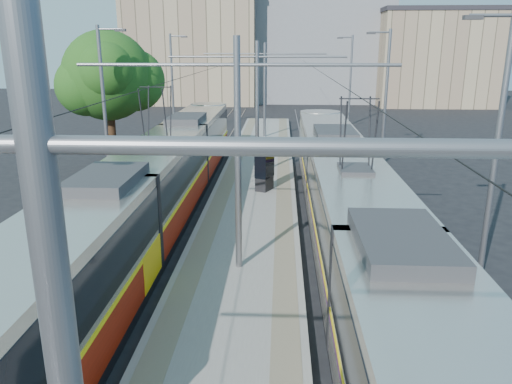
{
  "coord_description": "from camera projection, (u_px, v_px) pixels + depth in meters",
  "views": [
    {
      "loc": [
        1.27,
        -6.48,
        6.98
      ],
      "look_at": [
        0.34,
        11.97,
        1.6
      ],
      "focal_mm": 35.0,
      "sensor_mm": 36.0,
      "label": 1
    }
  ],
  "objects": [
    {
      "name": "platform",
      "position": [
        254.0,
        192.0,
        24.49
      ],
      "size": [
        4.0,
        50.0,
        0.3
      ],
      "primitive_type": "cube",
      "color": "gray",
      "rests_on": "ground"
    },
    {
      "name": "tactile_strip_left",
      "position": [
        225.0,
        188.0,
        24.52
      ],
      "size": [
        0.7,
        50.0,
        0.01
      ],
      "primitive_type": "cube",
      "color": "gray",
      "rests_on": "platform"
    },
    {
      "name": "tactile_strip_right",
      "position": [
        284.0,
        189.0,
        24.38
      ],
      "size": [
        0.7,
        50.0,
        0.01
      ],
      "primitive_type": "cube",
      "color": "gray",
      "rests_on": "platform"
    },
    {
      "name": "rails",
      "position": [
        254.0,
        194.0,
        24.53
      ],
      "size": [
        8.71,
        70.0,
        0.03
      ],
      "color": "gray",
      "rests_on": "ground"
    },
    {
      "name": "tram_left",
      "position": [
        160.0,
        182.0,
        20.25
      ],
      "size": [
        2.43,
        30.39,
        5.5
      ],
      "color": "black",
      "rests_on": "ground"
    },
    {
      "name": "tram_right",
      "position": [
        353.0,
        214.0,
        15.9
      ],
      "size": [
        2.43,
        31.07,
        5.5
      ],
      "color": "black",
      "rests_on": "ground"
    },
    {
      "name": "catenary",
      "position": [
        250.0,
        109.0,
        20.54
      ],
      "size": [
        9.2,
        70.0,
        7.0
      ],
      "color": "slate",
      "rests_on": "platform"
    },
    {
      "name": "street_lamps",
      "position": [
        258.0,
        100.0,
        27.2
      ],
      "size": [
        15.18,
        38.22,
        8.0
      ],
      "color": "slate",
      "rests_on": "ground"
    },
    {
      "name": "shelter",
      "position": [
        264.0,
        167.0,
        23.96
      ],
      "size": [
        0.94,
        1.13,
        2.15
      ],
      "rotation": [
        0.0,
        0.0,
        -0.42
      ],
      "color": "black",
      "rests_on": "platform"
    },
    {
      "name": "tree",
      "position": [
        114.0,
        77.0,
        27.86
      ],
      "size": [
        5.46,
        5.04,
        7.93
      ],
      "color": "#382314",
      "rests_on": "ground"
    },
    {
      "name": "building_left",
      "position": [
        195.0,
        45.0,
        64.23
      ],
      "size": [
        16.32,
        12.24,
        14.34
      ],
      "color": "tan",
      "rests_on": "ground"
    },
    {
      "name": "building_centre",
      "position": [
        317.0,
        46.0,
        67.34
      ],
      "size": [
        18.36,
        14.28,
        14.09
      ],
      "color": "gray",
      "rests_on": "ground"
    },
    {
      "name": "building_right",
      "position": [
        434.0,
        58.0,
        61.28
      ],
      "size": [
        14.28,
        10.2,
        11.42
      ],
      "color": "tan",
      "rests_on": "ground"
    }
  ]
}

